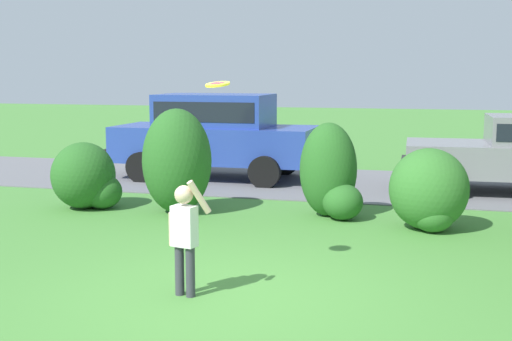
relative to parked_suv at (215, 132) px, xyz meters
name	(u,v)px	position (x,y,z in m)	size (l,w,h in m)	color
ground_plane	(233,296)	(2.80, -7.72, -1.08)	(80.00, 80.00, 0.00)	#478438
driveway_strip	(338,184)	(2.80, -0.02, -1.07)	(28.00, 4.40, 0.02)	slate
shrub_near_tree	(86,178)	(-1.12, -3.82, -0.53)	(1.25, 1.19, 1.18)	#286023
shrub_centre_left	(177,161)	(0.58, -3.75, -0.18)	(1.18, 1.21, 1.79)	#286023
shrub_centre	(331,175)	(3.17, -3.39, -0.37)	(1.10, 1.02, 1.58)	#286023
shrub_centre_right	(429,192)	(4.78, -3.96, -0.49)	(1.21, 1.15, 1.26)	#33702B
parked_suv	(215,132)	(0.00, 0.00, 0.00)	(4.70, 2.11, 1.92)	#28429E
child_thrower	(185,231)	(2.31, -7.85, -0.36)	(0.47, 0.23, 1.29)	#383842
frisbee	(218,84)	(2.47, -7.18, 1.18)	(0.28, 0.28, 0.09)	yellow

